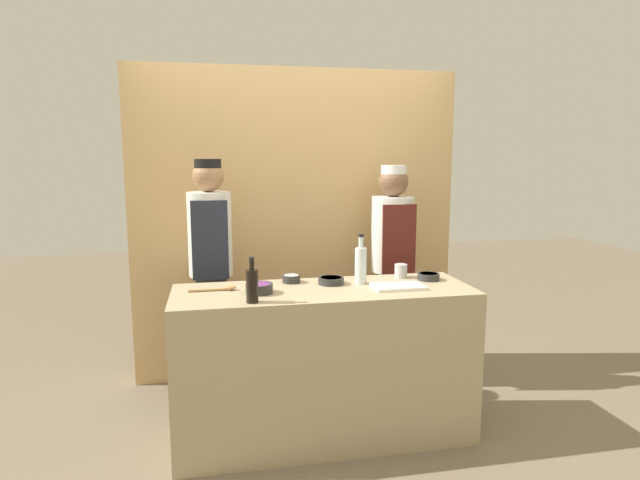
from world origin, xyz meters
name	(u,v)px	position (x,y,z in m)	size (l,w,h in m)	color
ground_plane	(324,435)	(0.00, 0.00, 0.00)	(14.00, 14.00, 0.00)	#756651
cabinet_wall	(296,225)	(0.00, 1.10, 1.20)	(2.53, 0.18, 2.40)	tan
counter	(324,363)	(0.00, 0.00, 0.47)	(1.81, 0.62, 0.95)	tan
sauce_bowl_yellow	(331,280)	(0.07, 0.12, 0.97)	(0.16, 0.16, 0.04)	#2D2D2D
sauce_bowl_white	(291,278)	(-0.17, 0.20, 0.97)	(0.11, 0.11, 0.05)	#2D2D2D
sauce_bowl_purple	(259,288)	(-0.39, -0.03, 0.98)	(0.16, 0.16, 0.06)	#2D2D2D
sauce_bowl_red	(428,276)	(0.71, 0.10, 0.97)	(0.14, 0.14, 0.04)	#2D2D2D
cutting_board	(398,286)	(0.44, -0.07, 0.96)	(0.31, 0.19, 0.02)	white
bottle_soy	(252,285)	(-0.45, -0.22, 1.05)	(0.07, 0.07, 0.25)	black
bottle_clear	(361,264)	(0.25, 0.09, 1.07)	(0.07, 0.07, 0.32)	silver
cup_steel	(401,271)	(0.56, 0.20, 0.99)	(0.08, 0.08, 0.09)	#B7B7BC
wooden_spoon	(220,289)	(-0.61, 0.08, 0.96)	(0.28, 0.05, 0.03)	#B2844C
chef_left	(211,268)	(-0.67, 0.70, 0.96)	(0.30, 0.30, 1.72)	#28282D
chef_right	(392,265)	(0.67, 0.70, 0.93)	(0.31, 0.31, 1.67)	#28282D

